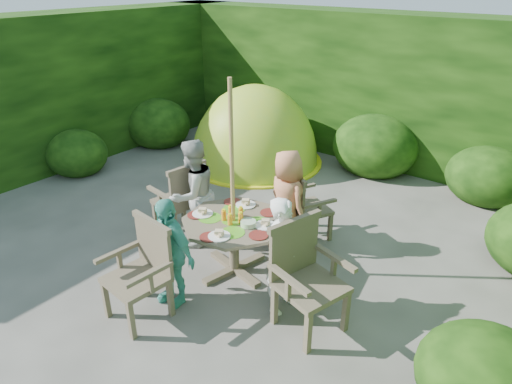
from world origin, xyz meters
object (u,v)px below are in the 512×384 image
Objects in this scene: patio_table at (234,229)px; child_right at (283,256)px; garden_chair_back at (303,205)px; garden_chair_front at (142,270)px; parasol_pole at (232,184)px; child_left at (193,194)px; garden_chair_right at (305,275)px; child_back at (287,201)px; garden_chair_left at (182,198)px; dome_tent at (254,161)px; child_front at (169,252)px.

child_right reaches higher than patio_table.
garden_chair_front is at bearing 104.75° from garden_chair_back.
child_left is (-0.78, 0.17, -0.42)m from parasol_pole.
parasol_pole is at bearing 93.94° from garden_chair_right.
patio_table is 1.07× the size of child_back.
parasol_pole is 1.24m from garden_chair_left.
child_right is at bearing -42.86° from dome_tent.
child_back is at bearing 108.21° from garden_chair_back.
parasol_pole is 0.94m from child_right.
child_front is (-0.17, -0.78, 0.03)m from patio_table.
child_back reaches higher than child_right.
dome_tent is (-0.82, 2.52, -0.51)m from garden_chair_left.
child_right is at bearing 46.75° from garden_chair_front.
garden_chair_front reaches higher than patio_table.
child_back is 1.60m from child_front.
child_front is at bearing 35.08° from child_left.
child_right is (1.02, 0.90, 0.10)m from garden_chair_front.
child_back is (0.95, 0.61, -0.05)m from child_left.
child_back is 1.07× the size of child_front.
child_left is at bearing 75.34° from child_right.
parasol_pole is at bearing 99.28° from child_back.
child_back is (-0.90, 1.01, 0.09)m from garden_chair_right.
dome_tent is at bearing -154.68° from child_left.
patio_table is 1.42× the size of garden_chair_front.
child_front is (-0.38, -1.87, 0.12)m from garden_chair_back.
child_left reaches higher than garden_chair_back.
garden_chair_left is at bearing 133.95° from child_front.
child_right reaches higher than child_front.
garden_chair_right is 1.56m from garden_chair_front.
garden_chair_back is 2.20m from garden_chair_front.
child_back is (0.16, 0.78, 0.07)m from patio_table.
parasol_pole is 1.24m from garden_chair_front.
child_front reaches higher than garden_chair_right.
child_left is 1.07× the size of child_back.
patio_table is 1.09m from garden_chair_right.
garden_chair_left is 1.08× the size of garden_chair_back.
child_right is (1.85, -0.41, 0.10)m from garden_chair_left.
child_back reaches higher than garden_chair_right.
patio_table is 1.11m from garden_chair_back.
garden_chair_front is (-1.31, -0.84, -0.04)m from garden_chair_right.
parasol_pole is 1.22m from garden_chair_right.
garden_chair_right reaches higher than garden_chair_left.
child_right is at bearing 35.32° from child_front.
dome_tent is (-2.05, 1.98, -0.63)m from child_back.
patio_table is 0.62× the size of parasol_pole.
child_front reaches higher than garden_chair_front.
garden_chair_left is 2.70m from dome_tent.
garden_chair_back is at bearing 130.98° from garden_chair_left.
garden_chair_back reaches higher than patio_table.
patio_table is 0.80m from child_back.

